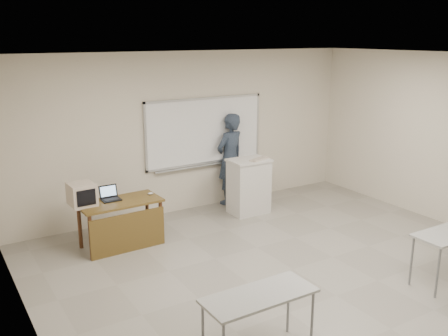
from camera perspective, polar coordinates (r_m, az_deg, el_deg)
floor at (r=6.84m, az=12.71°, el=-14.09°), size 7.00×8.00×0.01m
whiteboard at (r=9.54m, az=-2.19°, el=4.12°), size 2.48×0.10×1.31m
student_desks at (r=5.77m, az=22.68°, el=-13.13°), size 4.40×2.20×0.73m
instructor_desk at (r=8.00m, az=-11.49°, el=-5.50°), size 1.28×0.64×0.75m
podium at (r=9.39m, az=2.84°, el=-2.07°), size 0.74×0.54×1.04m
crt_monitor at (r=7.93m, az=-15.96°, el=-2.90°), size 0.38×0.43×0.36m
laptop at (r=8.11m, az=-12.90°, el=-3.16°), size 0.29×0.27×0.22m
mouse at (r=8.24m, az=-8.39°, el=-2.89°), size 0.10×0.06×0.04m
keyboard at (r=9.24m, az=4.07°, el=1.03°), size 0.47×0.29×0.02m
presenter at (r=9.82m, az=0.69°, el=1.03°), size 0.75×0.59×1.81m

